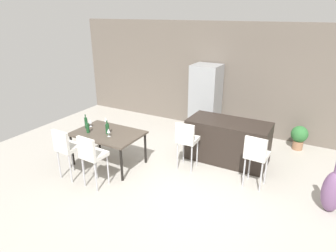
{
  "coord_description": "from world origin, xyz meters",
  "views": [
    {
      "loc": [
        2.06,
        -4.71,
        3.15
      ],
      "look_at": [
        -0.75,
        0.38,
        0.85
      ],
      "focal_mm": 31.39,
      "sensor_mm": 36.0,
      "label": 1
    }
  ],
  "objects_px": {
    "bar_chair_left": "(187,138)",
    "potted_plant": "(299,136)",
    "refrigerator": "(205,99)",
    "kitchen_island": "(228,141)",
    "bar_chair_middle": "(256,154)",
    "dining_chair_near": "(66,146)",
    "wine_bottle_right": "(107,129)",
    "floor_vase": "(333,191)",
    "dining_chair_far": "(92,154)",
    "wine_glass_middle": "(108,131)",
    "wine_glass_left": "(106,119)",
    "wine_glass_far": "(90,121)",
    "wine_bottle_inner": "(88,128)",
    "dining_table": "(108,135)",
    "wine_bottle_end": "(86,123)"
  },
  "relations": [
    {
      "from": "dining_table",
      "to": "wine_bottle_inner",
      "type": "height_order",
      "value": "wine_bottle_inner"
    },
    {
      "from": "dining_chair_far",
      "to": "wine_glass_far",
      "type": "bearing_deg",
      "value": 133.08
    },
    {
      "from": "floor_vase",
      "to": "wine_bottle_inner",
      "type": "bearing_deg",
      "value": -171.48
    },
    {
      "from": "bar_chair_middle",
      "to": "wine_bottle_right",
      "type": "xyz_separation_m",
      "value": [
        -2.93,
        -0.66,
        0.15
      ]
    },
    {
      "from": "wine_glass_left",
      "to": "wine_glass_middle",
      "type": "relative_size",
      "value": 1.0
    },
    {
      "from": "wine_bottle_end",
      "to": "wine_glass_left",
      "type": "bearing_deg",
      "value": 57.48
    },
    {
      "from": "bar_chair_left",
      "to": "floor_vase",
      "type": "xyz_separation_m",
      "value": [
        2.72,
        -0.12,
        -0.31
      ]
    },
    {
      "from": "bar_chair_left",
      "to": "wine_glass_middle",
      "type": "distance_m",
      "value": 1.6
    },
    {
      "from": "bar_chair_middle",
      "to": "wine_glass_left",
      "type": "relative_size",
      "value": 6.03
    },
    {
      "from": "bar_chair_middle",
      "to": "wine_bottle_right",
      "type": "bearing_deg",
      "value": -167.37
    },
    {
      "from": "wine_bottle_end",
      "to": "wine_glass_left",
      "type": "distance_m",
      "value": 0.44
    },
    {
      "from": "wine_glass_left",
      "to": "refrigerator",
      "type": "relative_size",
      "value": 0.09
    },
    {
      "from": "wine_glass_left",
      "to": "wine_bottle_inner",
      "type": "bearing_deg",
      "value": -92.7
    },
    {
      "from": "kitchen_island",
      "to": "dining_table",
      "type": "distance_m",
      "value": 2.61
    },
    {
      "from": "wine_glass_far",
      "to": "potted_plant",
      "type": "distance_m",
      "value": 4.91
    },
    {
      "from": "dining_chair_near",
      "to": "wine_bottle_right",
      "type": "bearing_deg",
      "value": 65.93
    },
    {
      "from": "wine_bottle_right",
      "to": "floor_vase",
      "type": "height_order",
      "value": "wine_bottle_right"
    },
    {
      "from": "kitchen_island",
      "to": "wine_glass_left",
      "type": "relative_size",
      "value": 10.05
    },
    {
      "from": "kitchen_island",
      "to": "refrigerator",
      "type": "xyz_separation_m",
      "value": [
        -1.11,
        1.37,
        0.46
      ]
    },
    {
      "from": "bar_chair_middle",
      "to": "dining_chair_near",
      "type": "xyz_separation_m",
      "value": [
        -3.29,
        -1.47,
        0.0
      ]
    },
    {
      "from": "bar_chair_left",
      "to": "potted_plant",
      "type": "distance_m",
      "value": 2.94
    },
    {
      "from": "wine_glass_left",
      "to": "potted_plant",
      "type": "distance_m",
      "value": 4.58
    },
    {
      "from": "wine_glass_far",
      "to": "wine_glass_middle",
      "type": "bearing_deg",
      "value": -18.36
    },
    {
      "from": "wine_glass_left",
      "to": "wine_glass_far",
      "type": "bearing_deg",
      "value": -130.16
    },
    {
      "from": "dining_chair_near",
      "to": "floor_vase",
      "type": "distance_m",
      "value": 4.8
    },
    {
      "from": "kitchen_island",
      "to": "dining_table",
      "type": "xyz_separation_m",
      "value": [
        -2.18,
        -1.41,
        0.22
      ]
    },
    {
      "from": "kitchen_island",
      "to": "wine_glass_far",
      "type": "xyz_separation_m",
      "value": [
        -2.74,
        -1.32,
        0.4
      ]
    },
    {
      "from": "dining_chair_near",
      "to": "wine_glass_left",
      "type": "height_order",
      "value": "dining_chair_near"
    },
    {
      "from": "bar_chair_middle",
      "to": "dining_table",
      "type": "bearing_deg",
      "value": -168.22
    },
    {
      "from": "wine_bottle_inner",
      "to": "wine_bottle_right",
      "type": "height_order",
      "value": "wine_bottle_inner"
    },
    {
      "from": "dining_chair_near",
      "to": "floor_vase",
      "type": "xyz_separation_m",
      "value": [
        4.6,
        1.34,
        -0.31
      ]
    },
    {
      "from": "bar_chair_left",
      "to": "dining_chair_far",
      "type": "xyz_separation_m",
      "value": [
        -1.23,
        -1.46,
        0.0
      ]
    },
    {
      "from": "wine_bottle_right",
      "to": "floor_vase",
      "type": "bearing_deg",
      "value": 7.22
    },
    {
      "from": "wine_glass_far",
      "to": "floor_vase",
      "type": "bearing_deg",
      "value": 4.82
    },
    {
      "from": "potted_plant",
      "to": "dining_chair_far",
      "type": "bearing_deg",
      "value": -131.42
    },
    {
      "from": "wine_glass_far",
      "to": "potted_plant",
      "type": "height_order",
      "value": "wine_glass_far"
    },
    {
      "from": "wine_bottle_inner",
      "to": "refrigerator",
      "type": "distance_m",
      "value": 3.31
    },
    {
      "from": "floor_vase",
      "to": "kitchen_island",
      "type": "bearing_deg",
      "value": 156.41
    },
    {
      "from": "wine_glass_far",
      "to": "dining_chair_far",
      "type": "bearing_deg",
      "value": -46.92
    },
    {
      "from": "wine_glass_left",
      "to": "wine_glass_middle",
      "type": "height_order",
      "value": "same"
    },
    {
      "from": "dining_chair_far",
      "to": "wine_glass_middle",
      "type": "relative_size",
      "value": 6.03
    },
    {
      "from": "bar_chair_left",
      "to": "dining_chair_near",
      "type": "relative_size",
      "value": 1.0
    },
    {
      "from": "kitchen_island",
      "to": "wine_glass_middle",
      "type": "distance_m",
      "value": 2.59
    },
    {
      "from": "wine_glass_left",
      "to": "wine_bottle_end",
      "type": "bearing_deg",
      "value": -122.52
    },
    {
      "from": "refrigerator",
      "to": "kitchen_island",
      "type": "bearing_deg",
      "value": -51.16
    },
    {
      "from": "wine_glass_left",
      "to": "wine_bottle_right",
      "type": "bearing_deg",
      "value": -46.29
    },
    {
      "from": "dining_chair_near",
      "to": "wine_bottle_right",
      "type": "xyz_separation_m",
      "value": [
        0.36,
        0.81,
        0.15
      ]
    },
    {
      "from": "wine_glass_middle",
      "to": "refrigerator",
      "type": "distance_m",
      "value": 3.07
    },
    {
      "from": "dining_table",
      "to": "potted_plant",
      "type": "height_order",
      "value": "dining_table"
    },
    {
      "from": "wine_glass_middle",
      "to": "kitchen_island",
      "type": "bearing_deg",
      "value": 37.48
    }
  ]
}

